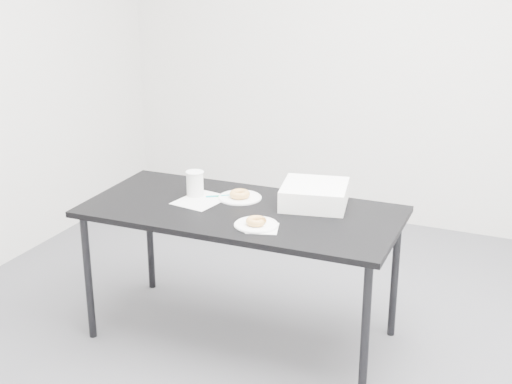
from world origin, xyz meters
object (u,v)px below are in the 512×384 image
at_px(plate_near, 256,225).
at_px(donut_near, 256,221).
at_px(table, 241,219).
at_px(plate_far, 240,198).
at_px(scorecard, 201,200).
at_px(coffee_cup, 195,184).
at_px(donut_far, 240,194).
at_px(bakery_box, 315,195).
at_px(pen, 218,196).

height_order(plate_near, donut_near, donut_near).
distance_m(table, plate_far, 0.17).
xyz_separation_m(table, donut_near, (0.16, -0.18, 0.08)).
height_order(scorecard, plate_far, plate_far).
xyz_separation_m(plate_far, coffee_cup, (-0.24, -0.06, 0.07)).
relative_size(plate_near, donut_far, 1.96).
height_order(table, bakery_box, bakery_box).
relative_size(scorecard, bakery_box, 0.82).
relative_size(plate_near, coffee_cup, 1.57).
xyz_separation_m(donut_far, coffee_cup, (-0.24, -0.06, 0.04)).
relative_size(table, donut_far, 14.95).
xyz_separation_m(plate_far, donut_far, (0.00, 0.00, 0.02)).
bearing_deg(scorecard, donut_far, 41.63).
height_order(donut_near, plate_far, donut_near).
xyz_separation_m(table, donut_far, (-0.07, 0.14, 0.08)).
bearing_deg(donut_near, coffee_cup, 150.74).
relative_size(plate_far, bakery_box, 0.71).
distance_m(pen, bakery_box, 0.52).
height_order(scorecard, donut_far, donut_far).
xyz_separation_m(scorecard, pen, (0.06, 0.08, 0.01)).
xyz_separation_m(plate_near, donut_far, (-0.24, 0.32, 0.02)).
relative_size(table, plate_far, 7.02).
xyz_separation_m(scorecard, bakery_box, (0.57, 0.18, 0.05)).
distance_m(scorecard, pen, 0.10).
bearing_deg(plate_far, bakery_box, 9.75).
bearing_deg(donut_near, donut_far, 126.28).
bearing_deg(table, donut_far, 116.54).
relative_size(donut_near, coffee_cup, 0.74).
distance_m(donut_near, plate_far, 0.40).
bearing_deg(donut_far, table, -62.20).
distance_m(table, pen, 0.23).
relative_size(pen, plate_near, 0.59).
distance_m(table, donut_near, 0.25).
relative_size(scorecard, plate_far, 1.17).
bearing_deg(plate_far, donut_near, -53.72).
height_order(pen, donut_far, donut_far).
distance_m(plate_far, coffee_cup, 0.25).
height_order(table, donut_far, donut_far).
relative_size(donut_near, bakery_box, 0.30).
distance_m(table, plate_near, 0.25).
bearing_deg(coffee_cup, bakery_box, 11.04).
bearing_deg(donut_far, plate_far, 0.00).
bearing_deg(bakery_box, donut_near, -123.91).
bearing_deg(donut_near, scorecard, 152.79).
bearing_deg(plate_near, plate_far, 126.28).
distance_m(plate_near, bakery_box, 0.42).
height_order(donut_near, bakery_box, bakery_box).
distance_m(donut_near, donut_far, 0.40).
distance_m(scorecard, plate_near, 0.46).
bearing_deg(pen, donut_near, -73.22).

